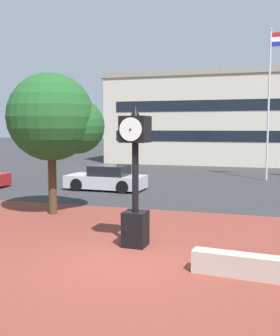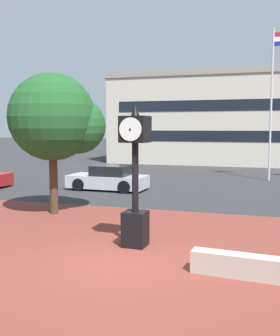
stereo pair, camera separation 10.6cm
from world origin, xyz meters
TOP-DOWN VIEW (x-y plane):
  - ground_plane at (0.00, 0.00)m, footprint 200.00×200.00m
  - plaza_brick_paving at (0.00, 1.10)m, footprint 44.00×10.20m
  - planter_wall at (3.36, -0.14)m, footprint 3.22×0.69m
  - street_clock at (-0.04, 1.39)m, footprint 0.72×0.82m
  - plaza_tree at (-4.03, 4.48)m, footprint 3.44×3.20m
  - car_street_far at (-4.39, 10.33)m, footprint 4.09×1.96m
  - flagpole_primary at (3.72, 16.55)m, footprint 1.50×0.14m
  - civic_building at (2.10, 29.67)m, footprint 25.18×10.52m

SIDE VIEW (x-z plane):
  - ground_plane at x=0.00m, z-range 0.00..0.00m
  - plaza_brick_paving at x=0.00m, z-range 0.00..0.01m
  - planter_wall at x=3.36m, z-range 0.00..0.50m
  - car_street_far at x=-4.39m, z-range -0.07..1.21m
  - street_clock at x=-0.04m, z-range -0.04..3.78m
  - plaza_tree at x=-4.03m, z-range 0.92..6.12m
  - civic_building at x=2.10m, z-range 0.01..8.05m
  - flagpole_primary at x=3.72m, z-range 0.66..9.72m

